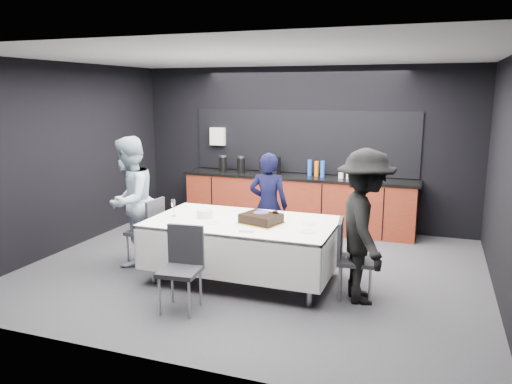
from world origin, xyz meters
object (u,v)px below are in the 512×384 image
Objects in this scene: cake_assembly at (261,218)px; person_right at (365,227)px; person_left at (129,201)px; chair_right at (349,253)px; champagne_flute at (173,204)px; party_table at (242,231)px; plate_stack at (205,214)px; chair_left at (149,227)px; chair_near at (182,262)px; person_center at (268,206)px.

person_right is (1.26, -0.08, 0.04)m from cake_assembly.
chair_right is at bearing 80.28° from person_left.
party_table is at bearing 5.96° from champagne_flute.
cake_assembly reaches higher than plate_stack.
plate_stack is (-0.50, -0.02, 0.19)m from party_table.
chair_left is 0.53× the size of person_right.
cake_assembly is at bearing -5.57° from chair_left.
cake_assembly is 0.33× the size of person_right.
person_center is at bearing 80.43° from chair_near.
chair_left is 1.00× the size of chair_near.
person_right is at bearing -4.77° from chair_left.
chair_near is 0.53× the size of person_right.
chair_left and chair_near have the same top height.
chair_near is 0.60× the size of person_center.
champagne_flute is 0.24× the size of chair_near.
person_left reaches higher than cake_assembly.
person_center reaches higher than cake_assembly.
plate_stack is 1.89m from chair_right.
chair_near is 2.01m from person_center.
person_right is (3.22, -0.19, -0.01)m from person_left.
chair_left is at bearing 174.43° from cake_assembly.
chair_right is at bearing 58.55° from person_right.
cake_assembly is at bearing -9.71° from party_table.
cake_assembly is 2.73× the size of plate_stack.
person_left is at bearing 142.25° from chair_near.
chair_right is (2.80, -0.21, 0.00)m from chair_left.
cake_assembly is at bearing -1.70° from plate_stack.
person_right reaches higher than plate_stack.
person_right is at bearing -2.94° from plate_stack.
party_table is 1.06m from chair_near.
champagne_flute is 0.24× the size of chair_right.
person_center reaches higher than chair_right.
chair_left is at bearing 157.11° from champagne_flute.
cake_assembly is 2.55× the size of champagne_flute.
chair_near is 0.52× the size of person_left.
champagne_flute is at bearing -174.04° from party_table.
person_center is (1.46, 0.84, 0.23)m from chair_left.
chair_near is at bearing -107.14° from party_table.
person_left is at bearing 177.98° from party_table.
plate_stack reaches higher than party_table.
person_left reaches higher than party_table.
champagne_flute is at bearing 42.36° from person_center.
chair_left is 0.52× the size of person_left.
plate_stack is 1.19m from person_left.
chair_left is 0.60× the size of person_center.
party_table is 10.36× the size of champagne_flute.
person_left reaches higher than plate_stack.
cake_assembly is (0.27, -0.05, 0.20)m from party_table.
person_center is at bearing 141.85° from chair_right.
chair_near is 1.78m from person_left.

